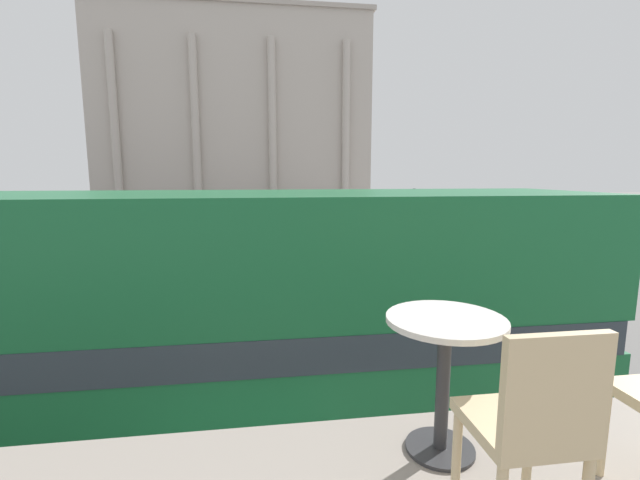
{
  "coord_description": "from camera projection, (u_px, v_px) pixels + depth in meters",
  "views": [
    {
      "loc": [
        0.14,
        -2.31,
        4.65
      ],
      "look_at": [
        2.67,
        15.52,
        1.88
      ],
      "focal_mm": 24.0,
      "sensor_mm": 36.0,
      "label": 1
    }
  ],
  "objects": [
    {
      "name": "double_decker_bus",
      "position": [
        198.0,
        336.0,
        5.93
      ],
      "size": [
        11.19,
        2.69,
        4.4
      ],
      "rotation": [
        0.0,
        0.0,
        0.11
      ],
      "color": "black",
      "rests_on": "ground_plane"
    },
    {
      "name": "cafe_dining_table",
      "position": [
        444.0,
        354.0,
        2.18
      ],
      "size": [
        0.6,
        0.6,
        0.73
      ],
      "color": "#2D2D30",
      "rests_on": "cafe_floor_slab"
    },
    {
      "name": "cafe_chair_0",
      "position": [
        532.0,
        423.0,
        1.61
      ],
      "size": [
        0.4,
        0.4,
        0.91
      ],
      "rotation": [
        0.0,
        0.0,
        0.11
      ],
      "color": "#D1B789",
      "rests_on": "cafe_floor_slab"
    },
    {
      "name": "plaza_building_left",
      "position": [
        237.0,
        118.0,
        55.27
      ],
      "size": [
        32.81,
        14.95,
        23.84
      ],
      "color": "#BCB2A8",
      "rests_on": "ground_plane"
    },
    {
      "name": "traffic_light_near",
      "position": [
        219.0,
        258.0,
        12.26
      ],
      "size": [
        0.42,
        0.24,
        3.45
      ],
      "color": "black",
      "rests_on": "ground_plane"
    },
    {
      "name": "traffic_light_mid",
      "position": [
        415.0,
        219.0,
        19.7
      ],
      "size": [
        0.42,
        0.24,
        4.01
      ],
      "color": "black",
      "rests_on": "ground_plane"
    },
    {
      "name": "car_white",
      "position": [
        336.0,
        229.0,
        31.43
      ],
      "size": [
        4.2,
        1.93,
        1.35
      ],
      "rotation": [
        0.0,
        0.0,
        1.58
      ],
      "color": "black",
      "rests_on": "ground_plane"
    },
    {
      "name": "car_black",
      "position": [
        463.0,
        268.0,
        18.14
      ],
      "size": [
        4.2,
        1.93,
        1.35
      ],
      "rotation": [
        0.0,
        0.0,
        0.31
      ],
      "color": "black",
      "rests_on": "ground_plane"
    },
    {
      "name": "pedestrian_white",
      "position": [
        301.0,
        298.0,
        12.88
      ],
      "size": [
        0.32,
        0.32,
        1.69
      ],
      "rotation": [
        0.0,
        0.0,
        2.1
      ],
      "color": "#282B33",
      "rests_on": "ground_plane"
    },
    {
      "name": "pedestrian_black",
      "position": [
        283.0,
        254.0,
        20.16
      ],
      "size": [
        0.32,
        0.32,
        1.59
      ],
      "rotation": [
        0.0,
        0.0,
        0.3
      ],
      "color": "#282B33",
      "rests_on": "ground_plane"
    },
    {
      "name": "pedestrian_blue",
      "position": [
        353.0,
        221.0,
        33.97
      ],
      "size": [
        0.32,
        0.32,
        1.65
      ],
      "rotation": [
        0.0,
        0.0,
        4.38
      ],
      "color": "#282B33",
      "rests_on": "ground_plane"
    },
    {
      "name": "pedestrian_yellow",
      "position": [
        312.0,
        244.0,
        23.0
      ],
      "size": [
        0.32,
        0.32,
        1.61
      ],
      "rotation": [
        0.0,
        0.0,
        2.74
      ],
      "color": "#282B33",
      "rests_on": "ground_plane"
    }
  ]
}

